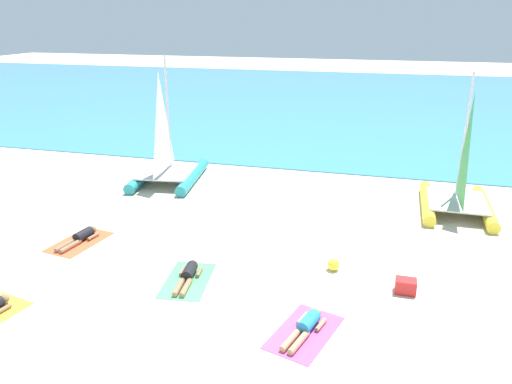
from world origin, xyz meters
name	(u,v)px	position (x,y,z in m)	size (l,w,h in m)	color
ground_plane	(287,181)	(0.00, 10.00, 0.00)	(120.00, 120.00, 0.00)	beige
ocean_water	(341,99)	(0.00, 31.48, 0.03)	(120.00, 40.00, 0.05)	teal
sailboat_yellow	(458,193)	(6.32, 8.21, 0.70)	(2.35, 3.63, 4.69)	yellow
sailboat_teal	(167,164)	(-4.65, 8.64, 0.74)	(2.92, 4.09, 4.96)	teal
towel_leftmost	(79,242)	(-4.83, 2.73, 0.01)	(1.10, 1.90, 0.01)	#EA5933
sunbather_leftmost	(80,237)	(-4.82, 2.79, 0.13)	(0.64, 1.57, 0.30)	black
towel_center_right	(188,280)	(-0.82, 1.47, 0.01)	(1.10, 1.90, 0.01)	#4CB266
sunbather_center_right	(188,275)	(-0.83, 1.54, 0.13)	(0.60, 1.57, 0.30)	black
towel_rightmost	(304,333)	(2.44, 0.09, 0.01)	(1.10, 1.90, 0.01)	#D84C99
sunbather_rightmost	(306,326)	(2.46, 0.16, 0.13)	(0.81, 1.55, 0.30)	#268CCC
beach_ball	(333,265)	(2.72, 3.00, 0.16)	(0.33, 0.33, 0.33)	yellow
cooler_box	(406,286)	(4.55, 2.33, 0.18)	(0.50, 0.36, 0.36)	red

